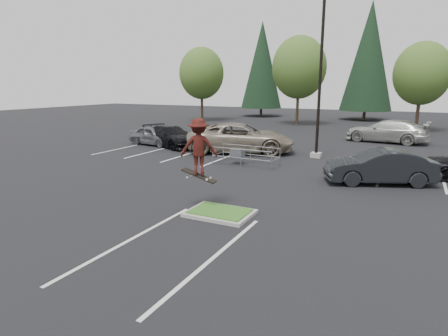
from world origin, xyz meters
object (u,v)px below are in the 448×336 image
at_px(decid_b, 299,69).
at_px(cart_corral, 239,153).
at_px(decid_c, 422,76).
at_px(conif_b, 369,57).
at_px(conif_a, 262,65).
at_px(car_far_silver, 387,131).
at_px(skateboarder, 198,147).
at_px(car_l_black, 170,136).
at_px(light_pole, 320,82).
at_px(car_r_charc, 380,167).
at_px(decid_a, 202,75).
at_px(car_l_grey, 154,136).
at_px(car_l_tan, 239,138).

bearing_deg(decid_b, cart_corral, -82.16).
bearing_deg(decid_c, conif_b, 119.32).
distance_m(conif_a, conif_b, 14.03).
xyz_separation_m(decid_c, car_far_silver, (-2.05, -9.01, -4.38)).
bearing_deg(skateboarder, car_l_black, -78.18).
distance_m(light_pole, car_far_silver, 10.16).
height_order(light_pole, car_l_black, light_pole).
bearing_deg(car_l_black, cart_corral, -93.87).
height_order(cart_corral, skateboarder, skateboarder).
bearing_deg(car_far_silver, car_l_black, -48.53).
bearing_deg(car_far_silver, conif_b, -160.98).
relative_size(decid_c, skateboarder, 3.72).
bearing_deg(car_r_charc, decid_b, -178.07).
relative_size(decid_a, conif_b, 0.61).
distance_m(skateboarder, car_l_grey, 15.48).
bearing_deg(decid_c, skateboarder, -103.26).
bearing_deg(car_r_charc, cart_corral, -119.93).
relative_size(car_l_tan, car_l_grey, 1.68).
bearing_deg(decid_a, car_r_charc, -45.66).
relative_size(light_pole, decid_a, 1.14).
xyz_separation_m(conif_b, car_l_black, (-10.00, -29.00, -7.09)).
xyz_separation_m(car_l_tan, car_l_grey, (-7.00, 0.00, -0.26)).
bearing_deg(car_l_black, decid_a, 45.68).
height_order(decid_c, car_l_tan, decid_c).
xyz_separation_m(light_pole, car_far_silver, (3.44, 8.82, -3.68)).
relative_size(decid_b, conif_a, 0.74).
relative_size(conif_b, cart_corral, 3.97).
relative_size(light_pole, skateboarder, 4.49).
distance_m(decid_a, cart_corral, 27.15).
bearing_deg(conif_b, car_l_black, -109.03).
xyz_separation_m(car_l_black, car_r_charc, (14.50, -4.50, 0.02)).
distance_m(decid_a, conif_b, 20.95).
xyz_separation_m(skateboarder, car_l_grey, (-10.52, 11.24, -1.56)).
xyz_separation_m(light_pole, cart_corral, (-3.41, -3.99, -3.92)).
bearing_deg(car_far_silver, car_l_tan, -34.46).
height_order(decid_b, conif_b, conif_b).
distance_m(car_l_black, car_l_grey, 1.50).
bearing_deg(decid_c, decid_b, 176.66).
height_order(decid_c, skateboarder, decid_c).
xyz_separation_m(cart_corral, car_l_tan, (-1.59, 3.49, 0.32)).
bearing_deg(decid_a, car_l_grey, -70.65).
relative_size(decid_a, conif_a, 0.69).
bearing_deg(skateboarder, car_l_grey, -73.82).
xyz_separation_m(cart_corral, skateboarder, (1.93, -7.76, 1.62)).
xyz_separation_m(skateboarder, car_l_tan, (-3.52, 11.24, -1.30)).
distance_m(light_pole, car_l_black, 11.18).
distance_m(decid_b, cart_corral, 23.36).
distance_m(decid_b, conif_a, 12.43).
bearing_deg(conif_b, car_l_tan, -98.82).
distance_m(decid_a, car_r_charc, 32.56).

